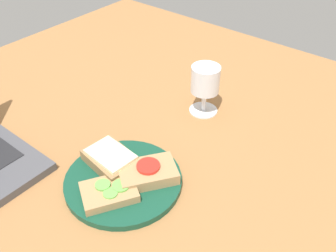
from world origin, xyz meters
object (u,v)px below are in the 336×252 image
plate (123,181)px  wine_glass (205,82)px  sandwich_with_tomato (148,172)px  sandwich_with_cucumber (109,192)px  sandwich_with_cheese (111,159)px

plate → wine_glass: 32.67cm
sandwich_with_tomato → wine_glass: wine_glass is taller
plate → sandwich_with_cucumber: size_ratio=1.87×
sandwich_with_cheese → wine_glass: size_ratio=0.98×
sandwich_with_cucumber → wine_glass: wine_glass is taller
sandwich_with_cheese → sandwich_with_cucumber: (-6.41, -5.99, -0.51)cm
sandwich_with_tomato → sandwich_with_cheese: (-1.97, 8.57, 0.17)cm
sandwich_with_tomato → sandwich_with_cucumber: sandwich_with_tomato is taller
wine_glass → sandwich_with_cheese: bearing=174.2°
plate → sandwich_with_cheese: sandwich_with_cheese is taller
plate → sandwich_with_tomato: size_ratio=1.74×
sandwich_with_cucumber → wine_glass: size_ratio=1.00×
plate → sandwich_with_tomato: bearing=-47.0°
plate → wine_glass: wine_glass is taller
sandwich_with_cheese → wine_glass: 30.82cm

